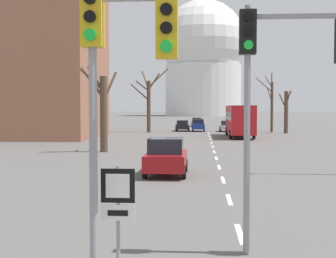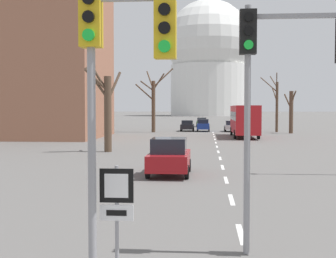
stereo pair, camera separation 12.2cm
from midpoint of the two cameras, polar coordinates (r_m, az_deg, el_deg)
name	(u,v)px [view 2 (the right image)]	position (r m, az deg, el deg)	size (l,w,h in m)	color
lane_stripe_1	(241,234)	(12.42, 9.16, -12.51)	(0.16, 2.00, 0.01)	silver
lane_stripe_2	(231,200)	(16.80, 7.95, -8.52)	(0.16, 2.00, 0.01)	silver
lane_stripe_3	(226,180)	(21.23, 7.25, -6.18)	(0.16, 2.00, 0.01)	silver
lane_stripe_4	(223,167)	(25.68, 6.80, -4.65)	(0.16, 2.00, 0.01)	silver
lane_stripe_5	(220,158)	(30.15, 6.49, -3.57)	(0.16, 2.00, 0.01)	silver
lane_stripe_6	(218,152)	(34.62, 6.25, -2.77)	(0.16, 2.00, 0.01)	silver
lane_stripe_7	(217,147)	(39.10, 6.07, -2.16)	(0.16, 2.00, 0.01)	silver
lane_stripe_8	(216,143)	(43.59, 5.93, -1.67)	(0.16, 2.00, 0.01)	silver
lane_stripe_9	(215,139)	(48.08, 5.81, -1.27)	(0.16, 2.00, 0.01)	silver
lane_stripe_10	(214,137)	(52.57, 5.71, -0.94)	(0.16, 2.00, 0.01)	silver
lane_stripe_11	(214,134)	(57.06, 5.63, -0.66)	(0.16, 2.00, 0.01)	silver
lane_stripe_12	(213,132)	(61.55, 5.56, -0.42)	(0.16, 2.00, 0.01)	silver
traffic_signal_near_left	(116,61)	(7.95, -5.91, 8.21)	(1.61, 0.34, 5.31)	gray
traffic_signal_centre_tall	(280,65)	(10.51, 13.86, 7.53)	(2.43, 0.34, 5.46)	gray
route_sign_post	(117,207)	(8.37, -5.85, -9.39)	(0.60, 0.08, 2.22)	gray
sedan_near_left	(231,126)	(64.19, 7.79, 0.38)	(1.87, 3.96, 1.51)	#B7B7BC
sedan_near_right	(202,122)	(80.69, 4.19, 0.86)	(1.85, 4.57, 1.56)	#2D4C33
sedan_mid_centre	(187,126)	(64.94, 2.42, 0.42)	(1.84, 4.19, 1.51)	black
sedan_far_left	(169,157)	(22.50, 0.32, -3.40)	(1.97, 4.05, 1.80)	maroon
sedan_far_right	(203,125)	(64.36, 4.38, 0.47)	(1.74, 3.88, 1.70)	navy
city_bus	(244,119)	(52.13, 9.36, 1.26)	(2.66, 10.80, 3.48)	red
bare_tree_left_near	(107,109)	(34.54, -7.37, 2.49)	(2.40, 2.56, 6.29)	brown
bare_tree_right_near	(276,103)	(64.17, 13.11, 3.09)	(2.28, 5.01, 7.76)	brown
bare_tree_left_far	(153,102)	(61.88, -1.73, 3.35)	(4.98, 2.81, 8.56)	brown
bare_tree_right_far	(291,110)	(61.32, 14.84, 2.21)	(1.41, 2.25, 5.43)	brown
capitol_dome	(209,58)	(194.56, 4.99, 8.63)	(34.48, 34.48, 48.70)	silver
apartment_block_left	(20,42)	(54.66, -17.48, 10.08)	(18.00, 14.00, 20.92)	#9E664C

